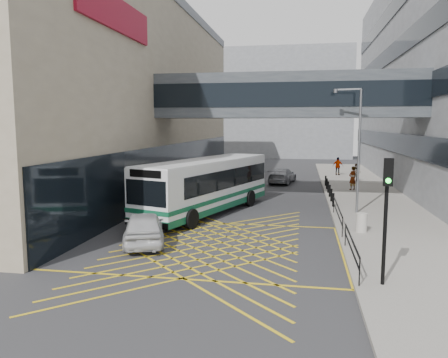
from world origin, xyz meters
The scene contains 18 objects.
ground centered at (0.00, 0.00, 0.00)m, with size 120.00×120.00×0.00m, color #333335.
building_whsmith centered at (-17.98, 16.00, 8.00)m, with size 24.17×42.00×16.00m.
building_far centered at (-2.00, 60.00, 9.00)m, with size 28.00×16.00×18.00m, color gray.
skybridge centered at (3.00, 12.00, 7.50)m, with size 20.00×4.10×3.00m.
pavement centered at (9.00, 15.00, 0.08)m, with size 6.00×54.00×0.16m, color gray.
box_junction centered at (0.00, 0.00, 0.00)m, with size 12.00×9.00×0.01m.
bus centered at (-1.63, 7.24, 1.82)m, with size 6.40×12.34×3.39m.
car_white centered at (-3.03, -0.25, 0.78)m, with size 2.01×4.92×1.57m, color silver.
car_dark centered at (-2.49, 11.69, 0.74)m, with size 1.84×4.70×1.47m, color #222327.
car_silver centered at (2.33, 22.23, 0.76)m, with size 2.06×4.88×1.52m, color gray.
traffic_light centered at (6.94, -4.30, 2.97)m, with size 0.32×0.50×4.32m.
street_lamp centered at (7.37, 8.25, 4.45)m, with size 1.70×0.60×7.54m.
litter_bin centered at (7.19, 3.26, 0.64)m, with size 0.55×0.55×0.96m, color #ADA89E.
kerb_railings centered at (6.15, 1.78, 0.88)m, with size 0.05×12.54×1.00m.
bollards centered at (6.25, 15.00, 0.61)m, with size 0.14×10.14×0.90m.
pedestrian_a centered at (8.31, 17.97, 1.13)m, with size 0.77×0.55×1.94m, color gray.
pedestrian_b centered at (9.26, 23.31, 1.01)m, with size 0.83×0.48×1.70m, color gray.
pedestrian_c centered at (7.93, 28.56, 1.11)m, with size 1.13×0.54×1.90m, color gray.
Camera 1 is at (4.18, -19.18, 5.56)m, focal length 35.00 mm.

